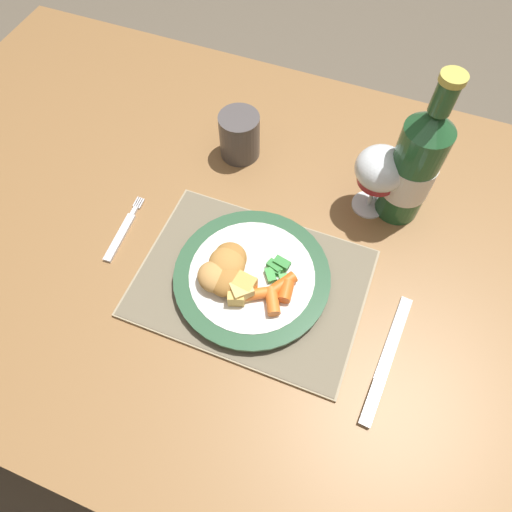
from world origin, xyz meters
name	(u,v)px	position (x,y,z in m)	size (l,w,h in m)	color
ground_plane	(262,369)	(0.00, 0.00, 0.00)	(6.00, 6.00, 0.00)	brown
dining_table	(267,268)	(0.00, 0.00, 0.66)	(1.57, 0.91, 0.74)	olive
placemat	(249,282)	(0.00, -0.08, 0.74)	(0.37, 0.27, 0.01)	gray
dinner_plate	(252,277)	(0.00, -0.07, 0.76)	(0.25, 0.25, 0.02)	white
breaded_croquettes	(225,269)	(-0.04, -0.09, 0.78)	(0.10, 0.12, 0.04)	tan
green_beans_pile	(278,269)	(0.04, -0.05, 0.77)	(0.05, 0.05, 0.02)	#4CA84C
glazed_carrots	(270,291)	(0.04, -0.10, 0.78)	(0.09, 0.08, 0.02)	orange
fork	(122,233)	(-0.25, -0.07, 0.74)	(0.02, 0.14, 0.01)	silver
table_knife	(383,369)	(0.24, -0.14, 0.74)	(0.03, 0.22, 0.01)	silver
wine_glass	(380,171)	(0.14, 0.15, 0.83)	(0.09, 0.09, 0.13)	silver
bottle	(414,166)	(0.19, 0.16, 0.85)	(0.08, 0.08, 0.29)	#23562D
roast_potatoes	(241,288)	(0.00, -0.11, 0.78)	(0.06, 0.05, 0.03)	gold
drinking_cup	(239,135)	(-0.13, 0.18, 0.79)	(0.08, 0.08, 0.09)	#4C4747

